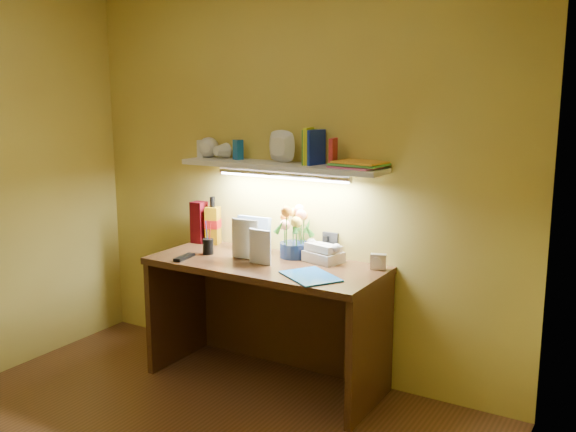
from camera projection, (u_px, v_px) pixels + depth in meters
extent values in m
cube|color=#361A0E|center=(266.00, 323.00, 3.83)|extent=(1.40, 0.60, 0.75)
cube|color=silver|center=(378.00, 262.00, 3.60)|extent=(0.10, 0.07, 0.09)
cube|color=#53060E|center=(199.00, 222.00, 4.22)|extent=(0.09, 0.09, 0.27)
cylinder|color=black|center=(208.00, 241.00, 3.93)|extent=(0.07, 0.07, 0.16)
cube|color=black|center=(184.00, 257.00, 3.83)|extent=(0.07, 0.17, 0.02)
cube|color=#145CA9|center=(310.00, 276.00, 3.45)|extent=(0.39, 0.36, 0.01)
imported|color=beige|center=(232.00, 238.00, 3.85)|extent=(0.18, 0.03, 0.24)
imported|color=silver|center=(250.00, 245.00, 3.74)|extent=(0.15, 0.02, 0.20)
cube|color=silver|center=(281.00, 166.00, 3.80)|extent=(1.30, 0.25, 0.03)
imported|color=silver|center=(206.00, 150.00, 4.06)|extent=(0.17, 0.17, 0.10)
imported|color=silver|center=(216.00, 152.00, 4.02)|extent=(0.12, 0.12, 0.09)
imported|color=silver|center=(277.00, 159.00, 3.80)|extent=(0.21, 0.21, 0.05)
cube|color=silver|center=(202.00, 149.00, 4.12)|extent=(0.05, 0.04, 0.11)
cube|color=#145CA9|center=(238.00, 150.00, 3.99)|extent=(0.07, 0.06, 0.12)
cube|color=red|center=(309.00, 150.00, 3.72)|extent=(0.05, 0.12, 0.17)
cube|color=#CBD916|center=(309.00, 146.00, 3.71)|extent=(0.05, 0.13, 0.21)
cube|color=#132DA9|center=(316.00, 147.00, 3.70)|extent=(0.06, 0.15, 0.20)
cube|color=#2F8334|center=(310.00, 147.00, 3.71)|extent=(0.03, 0.13, 0.20)
cube|color=red|center=(333.00, 152.00, 3.63)|extent=(0.04, 0.11, 0.16)
cube|color=#EC59A4|center=(355.00, 167.00, 3.56)|extent=(0.28, 0.22, 0.01)
cube|color=#57C25A|center=(359.00, 164.00, 3.56)|extent=(0.30, 0.23, 0.01)
cube|color=gold|center=(360.00, 162.00, 3.55)|extent=(0.29, 0.23, 0.01)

